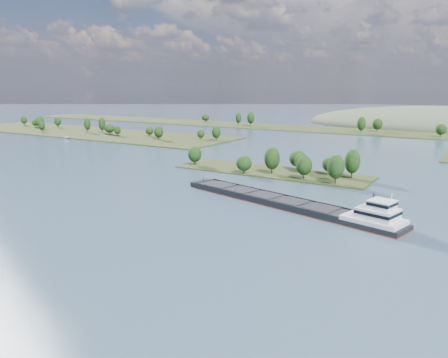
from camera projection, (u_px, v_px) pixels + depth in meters
The scene contains 6 objects.
ground at pixel (206, 198), 172.35m from camera, with size 1800.00×1800.00×0.00m, color #334458.
tree_island at pixel (284, 166), 216.85m from camera, with size 100.00×32.19×15.05m.
left_bank at pixel (86, 132), 405.50m from camera, with size 300.00×80.00×15.65m.
back_shoreline at pixel (384, 132), 400.29m from camera, with size 900.00×60.00×16.27m.
cargo_barge at pixel (297, 204), 156.86m from camera, with size 92.68×33.05×12.55m.
motorboat at pixel (66, 137), 359.74m from camera, with size 2.41×6.40×2.47m, color silver.
Camera 1 is at (93.49, -18.41, 43.73)m, focal length 35.00 mm.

